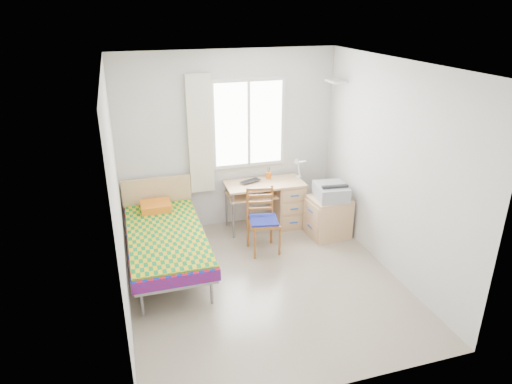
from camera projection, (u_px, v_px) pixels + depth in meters
floor at (265, 282)px, 5.59m from camera, size 3.50×3.50×0.00m
ceiling at (267, 64)px, 4.59m from camera, size 3.50×3.50×0.00m
wall_back at (228, 142)px, 6.64m from camera, size 3.20×0.00×3.20m
wall_left at (117, 200)px, 4.66m from camera, size 0.00×3.50×3.50m
wall_right at (391, 170)px, 5.52m from camera, size 0.00×3.50×3.50m
window at (249, 124)px, 6.60m from camera, size 1.10×0.04×1.30m
curtain at (200, 135)px, 6.41m from camera, size 0.35×0.05×1.70m
floating_shelf at (336, 81)px, 6.40m from camera, size 0.20×0.32×0.03m
bed at (165, 236)px, 5.80m from camera, size 0.97×2.04×0.88m
desk at (283, 201)px, 6.91m from camera, size 1.17×0.56×0.72m
chair at (263, 216)px, 6.16m from camera, size 0.45×0.45×0.90m
cabinet at (328, 217)px, 6.61m from camera, size 0.59×0.53×0.60m
printer at (331, 191)px, 6.45m from camera, size 0.47×0.53×0.21m
laptop at (252, 182)px, 6.69m from camera, size 0.37×0.31×0.03m
pen_cup at (268, 175)px, 6.85m from camera, size 0.10×0.10×0.10m
task_lamp at (298, 166)px, 6.69m from camera, size 0.21×0.31×0.37m
book at (252, 192)px, 6.72m from camera, size 0.26×0.28×0.02m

